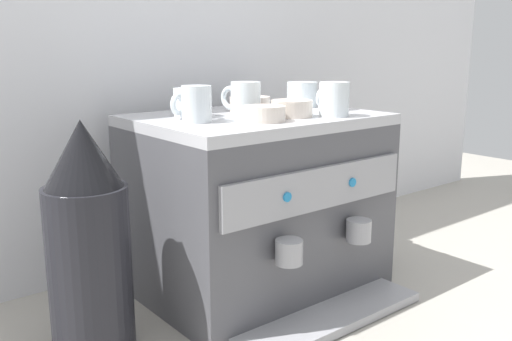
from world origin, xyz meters
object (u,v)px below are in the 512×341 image
espresso_machine (257,203)px  milk_pitcher (355,222)px  ceramic_bowl_1 (250,104)px  ceramic_cup_5 (197,104)px  ceramic_cup_3 (333,99)px  coffee_grinder (88,244)px  ceramic_cup_0 (188,103)px  ceramic_cup_4 (330,97)px  ceramic_cup_1 (244,99)px  ceramic_bowl_0 (264,114)px  ceramic_bowl_2 (292,109)px  ceramic_cup_2 (303,94)px

espresso_machine → milk_pitcher: size_ratio=3.47×
espresso_machine → ceramic_bowl_1: (0.03, 0.06, 0.23)m
ceramic_cup_5 → espresso_machine: bearing=5.9°
ceramic_cup_3 → coffee_grinder: (-0.55, 0.10, -0.25)m
ceramic_cup_0 → ceramic_cup_5: ceramic_cup_5 is taller
espresso_machine → ceramic_cup_0: bearing=156.4°
ceramic_cup_4 → coffee_grinder: (-0.64, 0.01, -0.24)m
ceramic_cup_4 → milk_pitcher: size_ratio=0.60×
milk_pitcher → ceramic_cup_1: bearing=-176.8°
ceramic_cup_0 → coffee_grinder: 0.39m
espresso_machine → ceramic_cup_1: (-0.04, -0.00, 0.25)m
ceramic_cup_0 → ceramic_cup_4: ceramic_cup_4 is taller
ceramic_cup_0 → ceramic_cup_1: 0.13m
espresso_machine → ceramic_cup_4: bearing=-11.0°
ceramic_bowl_0 → coffee_grinder: size_ratio=0.20×
ceramic_cup_1 → ceramic_cup_4: size_ratio=1.14×
ceramic_cup_5 → ceramic_cup_4: bearing=-3.1°
ceramic_cup_0 → ceramic_bowl_0: size_ratio=1.11×
ceramic_cup_4 → milk_pitcher: (0.18, 0.06, -0.38)m
ceramic_cup_3 → coffee_grinder: bearing=170.1°
espresso_machine → ceramic_cup_1: size_ratio=5.09×
ceramic_cup_5 → milk_pitcher: size_ratio=0.55×
ceramic_bowl_1 → milk_pitcher: 0.51m
ceramic_bowl_2 → ceramic_bowl_0: bearing=-167.4°
ceramic_cup_3 → ceramic_cup_4: 0.12m
ceramic_cup_5 → ceramic_bowl_2: bearing=-15.8°
ceramic_bowl_1 → ceramic_cup_3: bearing=-64.8°
ceramic_cup_1 → milk_pitcher: ceramic_cup_1 is taller
milk_pitcher → ceramic_cup_0: bearing=175.3°
ceramic_cup_0 → ceramic_cup_1: bearing=-32.3°
ceramic_cup_1 → ceramic_bowl_2: (0.08, -0.08, -0.02)m
ceramic_cup_0 → coffee_grinder: ceramic_cup_0 is taller
ceramic_cup_2 → coffee_grinder: bearing=-171.6°
ceramic_cup_1 → ceramic_bowl_0: bearing=-102.8°
ceramic_bowl_2 → ceramic_cup_5: bearing=164.2°
ceramic_cup_3 → ceramic_cup_2: bearing=65.8°
ceramic_cup_3 → ceramic_cup_5: (-0.29, 0.11, -0.00)m
ceramic_cup_0 → ceramic_cup_2: 0.35m
ceramic_cup_0 → ceramic_bowl_1: ceramic_cup_0 is taller
ceramic_bowl_1 → ceramic_bowl_2: ceramic_bowl_2 is taller
espresso_machine → ceramic_cup_0: (-0.15, 0.06, 0.25)m
ceramic_cup_2 → ceramic_bowl_0: (-0.27, -0.16, -0.02)m
espresso_machine → ceramic_cup_3: (0.12, -0.13, 0.25)m
ceramic_cup_1 → coffee_grinder: size_ratio=0.24×
ceramic_cup_3 → ceramic_bowl_0: (-0.18, 0.03, -0.02)m
ceramic_cup_0 → ceramic_bowl_2: (0.18, -0.14, -0.01)m
ceramic_bowl_1 → ceramic_cup_5: bearing=-158.6°
ceramic_cup_1 → milk_pitcher: 0.58m
ceramic_cup_2 → ceramic_bowl_2: ceramic_cup_2 is taller
ceramic_cup_1 → ceramic_cup_2: bearing=14.7°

